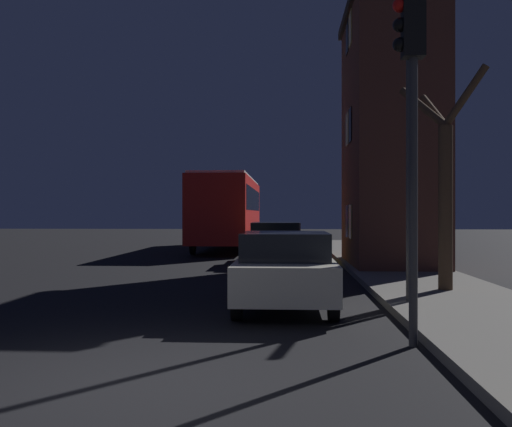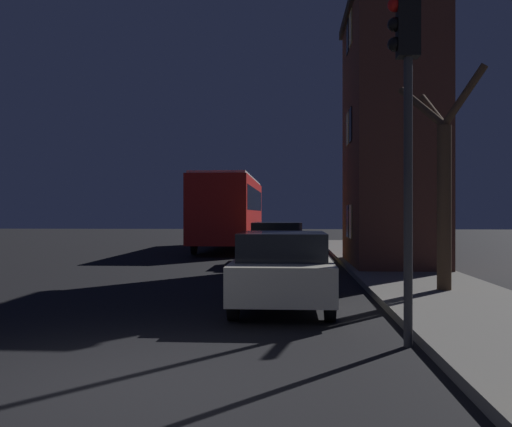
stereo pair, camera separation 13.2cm
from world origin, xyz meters
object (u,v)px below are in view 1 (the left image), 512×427
car_near_lane (285,269)px  car_mid_lane (276,241)px  bus (229,207)px  car_far_lane (284,235)px  traffic_light (411,94)px  bare_tree (444,181)px  streetlamp (388,33)px

car_near_lane → car_mid_lane: 9.66m
bus → car_far_lane: size_ratio=3.05×
traffic_light → bare_tree: 5.25m
streetlamp → car_far_lane: streetlamp is taller
bare_tree → bus: bare_tree is taller
traffic_light → bare_tree: size_ratio=1.00×
traffic_light → bare_tree: bare_tree is taller
car_mid_lane → bus: bearing=107.2°
car_near_lane → car_far_lane: car_near_lane is taller
bare_tree → bus: 17.29m
streetlamp → car_near_lane: (-1.95, -0.09, -4.48)m
streetlamp → bare_tree: streetlamp is taller
streetlamp → traffic_light: (-0.22, -3.09, -1.80)m
car_near_lane → traffic_light: bearing=-60.0°
car_near_lane → car_mid_lane: (-0.38, 9.65, 0.04)m
streetlamp → car_near_lane: 4.89m
bus → car_far_lane: bus is taller
traffic_light → car_mid_lane: (-2.11, 12.65, -2.64)m
car_far_lane → bare_tree: bearing=-77.4°
traffic_light → car_mid_lane: 13.09m
streetlamp → car_far_lane: size_ratio=1.86×
bare_tree → bus: bearing=111.8°
streetlamp → bus: streetlamp is taller
streetlamp → traffic_light: 3.58m
traffic_light → car_near_lane: bearing=120.0°
car_near_lane → car_far_lane: (-0.11, 17.90, -0.06)m
car_near_lane → bare_tree: bearing=28.3°
car_near_lane → car_mid_lane: size_ratio=0.90×
bus → traffic_light: bearing=-77.4°
streetlamp → bare_tree: size_ratio=1.47×
bare_tree → car_near_lane: size_ratio=1.22×
traffic_light → car_near_lane: size_ratio=1.23×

